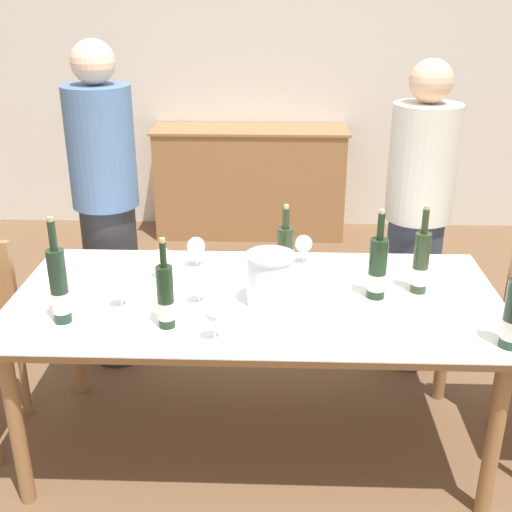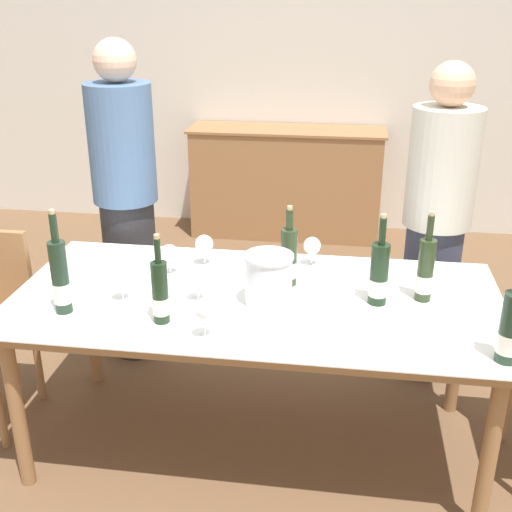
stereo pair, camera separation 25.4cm
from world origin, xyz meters
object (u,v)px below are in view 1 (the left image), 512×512
object	(u,v)px
wine_glass_2	(214,314)
person_host	(107,211)
wine_glass_5	(120,283)
wine_bottle_3	(377,269)
wine_glass_0	(196,247)
wine_glass_1	(198,282)
wine_glass_4	(163,258)
person_guest_left	(417,222)
sideboard_cabinet	(250,182)
wine_bottle_4	(59,287)
dining_table	(256,310)
wine_bottle_2	(166,298)
wine_glass_3	(304,245)
wine_bottle_0	(285,256)
wine_bottle_5	(421,264)
ice_bucket	(270,278)

from	to	relation	value
wine_glass_2	person_host	distance (m)	1.25
wine_glass_5	wine_bottle_3	bearing A→B (deg)	7.26
wine_glass_0	wine_glass_1	xyz separation A→B (m)	(0.05, -0.36, -0.01)
wine_glass_4	person_guest_left	distance (m)	1.32
wine_glass_2	wine_bottle_3	bearing A→B (deg)	30.35
sideboard_cabinet	wine_bottle_4	xyz separation A→B (m)	(-0.58, -2.91, 0.44)
dining_table	person_guest_left	world-z (taller)	person_guest_left
wine_glass_4	wine_bottle_2	bearing A→B (deg)	-78.84
wine_glass_4	person_host	bearing A→B (deg)	124.56
wine_glass_5	dining_table	bearing A→B (deg)	12.23
wine_glass_0	wine_glass_3	distance (m)	0.49
wine_bottle_0	wine_glass_2	world-z (taller)	wine_bottle_0
wine_glass_2	wine_glass_3	xyz separation A→B (m)	(0.34, 0.70, -0.01)
wine_glass_0	wine_glass_3	size ratio (longest dim) A/B	1.05
wine_bottle_2	wine_bottle_5	world-z (taller)	wine_bottle_5
wine_bottle_2	wine_bottle_3	xyz separation A→B (m)	(0.81, 0.27, 0.00)
wine_glass_4	wine_bottle_4	bearing A→B (deg)	-127.78
wine_bottle_4	wine_glass_1	world-z (taller)	wine_bottle_4
wine_bottle_0	person_host	distance (m)	1.07
person_guest_left	person_host	bearing A→B (deg)	-179.35
wine_bottle_2	wine_bottle_4	xyz separation A→B (m)	(-0.40, 0.02, 0.02)
ice_bucket	wine_glass_1	size ratio (longest dim) A/B	1.60
wine_glass_2	wine_glass_3	distance (m)	0.78
ice_bucket	wine_glass_2	size ratio (longest dim) A/B	1.47
sideboard_cabinet	wine_bottle_0	world-z (taller)	wine_bottle_0
wine_glass_1	wine_glass_4	world-z (taller)	wine_glass_4
dining_table	person_host	bearing A→B (deg)	137.48
wine_bottle_5	wine_glass_0	world-z (taller)	wine_bottle_5
wine_bottle_5	wine_glass_2	world-z (taller)	wine_bottle_5
dining_table	wine_glass_0	size ratio (longest dim) A/B	13.99
person_guest_left	wine_bottle_3	bearing A→B (deg)	-112.69
wine_glass_1	wine_glass_2	world-z (taller)	wine_glass_2
sideboard_cabinet	person_host	world-z (taller)	person_host
ice_bucket	wine_bottle_4	world-z (taller)	wine_bottle_4
wine_bottle_0	wine_glass_3	xyz separation A→B (m)	(0.08, 0.21, -0.03)
wine_bottle_0	sideboard_cabinet	bearing A→B (deg)	95.85
wine_glass_3	wine_glass_5	world-z (taller)	wine_glass_5
wine_bottle_5	wine_bottle_3	bearing A→B (deg)	-163.00
wine_glass_2	wine_glass_5	xyz separation A→B (m)	(-0.39, 0.24, 0.01)
wine_bottle_0	wine_bottle_5	bearing A→B (deg)	-7.08
sideboard_cabinet	dining_table	xyz separation A→B (m)	(0.14, -2.68, 0.24)
dining_table	wine_glass_3	distance (m)	0.43
wine_bottle_5	wine_glass_0	xyz separation A→B (m)	(-0.95, 0.22, -0.03)
ice_bucket	wine_bottle_4	distance (m)	0.80
dining_table	wine_bottle_2	xyz separation A→B (m)	(-0.32, -0.26, 0.18)
wine_bottle_0	wine_bottle_3	distance (m)	0.39
wine_bottle_5	person_host	size ratio (longest dim) A/B	0.22
wine_bottle_2	wine_bottle_3	size ratio (longest dim) A/B	0.94
wine_glass_0	wine_glass_4	xyz separation A→B (m)	(-0.13, -0.12, -0.00)
wine_bottle_0	person_guest_left	bearing A→B (deg)	41.74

